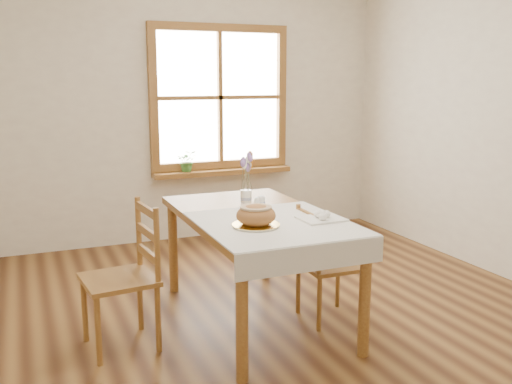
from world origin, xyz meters
TOP-DOWN VIEW (x-y plane):
  - ground at (0.00, 0.00)m, footprint 5.00×5.00m
  - room_walls at (0.00, 0.00)m, footprint 4.60×5.10m
  - window at (0.50, 2.47)m, footprint 1.46×0.08m
  - window_sill at (0.50, 2.40)m, footprint 1.46×0.20m
  - dining_table at (0.00, 0.30)m, footprint 0.90×1.60m
  - table_linen at (0.00, -0.00)m, footprint 0.91×0.99m
  - chair_left at (-0.93, 0.24)m, footprint 0.48×0.46m
  - chair_right at (0.47, 0.12)m, footprint 0.40×0.38m
  - bread_plate at (-0.14, -0.04)m, footprint 0.37×0.37m
  - bread_loaf at (-0.14, -0.04)m, footprint 0.24×0.24m
  - egg_napkin at (0.31, -0.04)m, footprint 0.28×0.24m
  - eggs at (0.31, -0.04)m, footprint 0.21×0.19m
  - salt_shaker at (0.03, 0.35)m, footprint 0.06×0.06m
  - pepper_shaker at (0.06, 0.34)m, footprint 0.06×0.06m
  - flower_vase at (0.06, 0.63)m, footprint 0.11×0.11m
  - lavender_bouquet at (0.06, 0.63)m, footprint 0.14×0.14m
  - potted_plant at (0.12, 2.40)m, footprint 0.23×0.25m
  - amber_bottle at (0.81, 2.40)m, footprint 0.08×0.08m

SIDE VIEW (x-z plane):
  - ground at x=0.00m, z-range 0.00..0.00m
  - chair_right at x=0.47m, z-range 0.00..0.79m
  - chair_left at x=-0.93m, z-range 0.00..0.90m
  - dining_table at x=0.00m, z-range 0.29..1.04m
  - window_sill at x=0.50m, z-range 0.66..0.71m
  - table_linen at x=0.00m, z-range 0.75..0.76m
  - egg_napkin at x=0.31m, z-range 0.76..0.77m
  - bread_plate at x=-0.14m, z-range 0.76..0.78m
  - flower_vase at x=0.06m, z-range 0.75..0.84m
  - eggs at x=0.31m, z-range 0.77..0.82m
  - potted_plant at x=0.12m, z-range 0.71..0.88m
  - amber_bottle at x=0.81m, z-range 0.71..0.89m
  - salt_shaker at x=0.03m, z-range 0.76..0.86m
  - pepper_shaker at x=0.06m, z-range 0.76..0.86m
  - bread_loaf at x=-0.14m, z-range 0.78..0.91m
  - lavender_bouquet at x=0.06m, z-range 0.84..1.11m
  - window at x=0.50m, z-range 0.72..2.18m
  - room_walls at x=0.00m, z-range 0.38..3.03m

